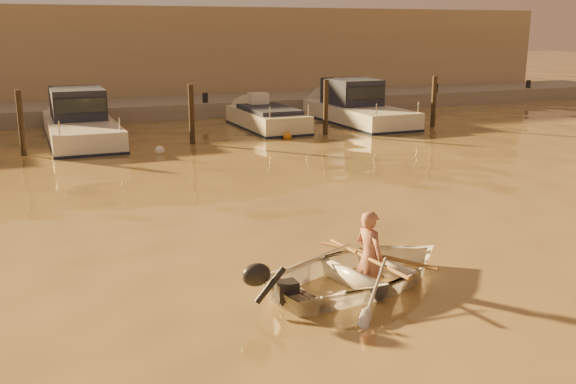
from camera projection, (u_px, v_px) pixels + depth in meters
name	position (u px, v px, depth m)	size (l,w,h in m)	color
ground_plane	(443.00, 294.00, 9.45)	(160.00, 160.00, 0.00)	olive
dinghy	(364.00, 271.00, 9.75)	(2.30, 3.22, 0.67)	white
person	(369.00, 257.00, 9.75)	(0.53, 0.35, 1.45)	#A36451
outboard_motor	(285.00, 291.00, 8.86)	(0.90, 0.40, 0.70)	black
oar_port	(376.00, 255.00, 9.84)	(0.06, 0.06, 2.10)	brown
oar_starboard	(367.00, 258.00, 9.73)	(0.06, 0.06, 2.10)	brown
moored_boat_2	(81.00, 122.00, 22.24)	(2.20, 7.39, 1.75)	silver
moored_boat_3	(267.00, 123.00, 24.94)	(1.86, 5.45, 0.95)	beige
moored_boat_4	(359.00, 108.00, 26.36)	(2.26, 6.95, 1.75)	silver
piling_1	(21.00, 126.00, 19.49)	(0.18, 0.18, 2.20)	#2D2319
piling_2	(192.00, 117.00, 21.48)	(0.18, 0.18, 2.20)	#2D2319
piling_3	(326.00, 110.00, 23.35)	(0.18, 0.18, 2.20)	#2D2319
piling_4	(434.00, 104.00, 25.12)	(0.18, 0.18, 2.20)	#2D2319
fender_c	(160.00, 150.00, 19.97)	(0.30, 0.30, 0.30)	silver
fender_d	(287.00, 136.00, 22.63)	(0.30, 0.30, 0.30)	#C77417
fender_e	(385.00, 130.00, 23.92)	(0.30, 0.30, 0.30)	silver
quay	(153.00, 112.00, 28.62)	(52.00, 4.00, 1.00)	gray
waterfront_building	(130.00, 56.00, 32.97)	(46.00, 7.00, 4.80)	#9E8466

